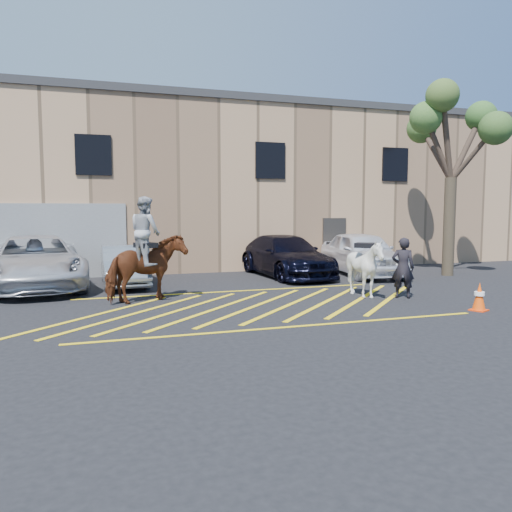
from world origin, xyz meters
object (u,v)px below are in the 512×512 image
object	(u,v)px
traffic_cone	(479,297)
handler	(403,268)
car_silver_sedan	(124,265)
car_white_suv	(362,253)
car_blue_suv	(286,256)
mounted_bay	(146,260)
car_white_pickup	(35,262)
saddled_white	(365,268)
tree	(452,128)

from	to	relation	value
traffic_cone	handler	bearing A→B (deg)	109.80
car_silver_sedan	car_white_suv	world-z (taller)	car_white_suv
car_blue_suv	mounted_bay	xyz separation A→B (m)	(-5.70, -3.89, 0.40)
car_white_suv	mounted_bay	bearing A→B (deg)	-153.79
handler	mounted_bay	xyz separation A→B (m)	(-7.18, 1.67, 0.30)
car_white_pickup	saddled_white	world-z (taller)	car_white_pickup
handler	saddled_white	xyz separation A→B (m)	(-1.00, 0.44, -0.02)
car_silver_sedan	saddled_white	distance (m)	8.06
car_blue_suv	tree	world-z (taller)	tree
car_silver_sedan	saddled_white	size ratio (longest dim) A/B	1.95
mounted_bay	saddled_white	world-z (taller)	mounted_bay
car_blue_suv	tree	distance (m)	8.03
car_white_suv	mounted_bay	size ratio (longest dim) A/B	1.72
car_white_pickup	car_white_suv	world-z (taller)	car_white_pickup
car_silver_sedan	car_white_pickup	bearing A→B (deg)	174.70
car_white_suv	mounted_bay	world-z (taller)	mounted_bay
mounted_bay	saddled_white	xyz separation A→B (m)	(6.19, -1.23, -0.32)
saddled_white	traffic_cone	distance (m)	3.22
car_white_suv	tree	xyz separation A→B (m)	(3.09, -1.20, 4.83)
car_white_suv	traffic_cone	xyz separation A→B (m)	(-0.72, -7.14, -0.49)
handler	mounted_bay	bearing A→B (deg)	19.35
car_silver_sedan	mounted_bay	xyz separation A→B (m)	(0.41, -3.39, 0.51)
car_white_suv	traffic_cone	distance (m)	7.19
car_silver_sedan	saddled_white	xyz separation A→B (m)	(6.60, -4.62, 0.20)
mounted_bay	car_white_pickup	bearing A→B (deg)	131.69
handler	traffic_cone	distance (m)	2.39
handler	tree	bearing A→B (deg)	-108.42
car_blue_suv	tree	xyz separation A→B (m)	(6.09, -1.81, 4.91)
car_silver_sedan	traffic_cone	bearing A→B (deg)	-41.88
handler	traffic_cone	bearing A→B (deg)	142.21
handler	tree	size ratio (longest dim) A/B	0.24
car_white_pickup	mounted_bay	bearing A→B (deg)	-55.22
car_white_pickup	traffic_cone	bearing A→B (deg)	-40.62
saddled_white	car_silver_sedan	bearing A→B (deg)	145.00
car_blue_suv	tree	size ratio (longest dim) A/B	0.74
mounted_bay	handler	bearing A→B (deg)	-13.07
car_white_suv	traffic_cone	size ratio (longest dim) A/B	6.91
saddled_white	mounted_bay	bearing A→B (deg)	168.77
car_white_suv	saddled_white	distance (m)	5.16
car_white_pickup	tree	size ratio (longest dim) A/B	0.85
car_blue_suv	car_white_suv	world-z (taller)	car_white_suv
mounted_bay	saddled_white	bearing A→B (deg)	-11.23
car_white_pickup	traffic_cone	xyz separation A→B (m)	(11.18, -7.46, -0.50)
car_white_suv	saddled_white	size ratio (longest dim) A/B	2.41
car_white_suv	handler	xyz separation A→B (m)	(-1.51, -4.95, 0.03)
tree	mounted_bay	bearing A→B (deg)	-169.98
car_silver_sedan	handler	world-z (taller)	handler
car_white_pickup	car_blue_suv	world-z (taller)	car_white_pickup
car_blue_suv	mounted_bay	bearing A→B (deg)	-150.14
traffic_cone	mounted_bay	bearing A→B (deg)	154.17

